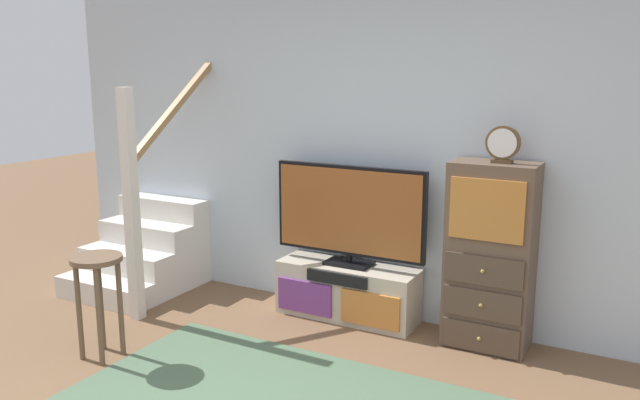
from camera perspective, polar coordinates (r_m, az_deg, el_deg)
name	(u,v)px	position (r m, az deg, el deg)	size (l,w,h in m)	color
back_wall	(399,146)	(4.93, 7.06, 4.77)	(6.40, 0.12, 2.70)	silver
media_console	(347,292)	(5.08, 2.43, -8.16)	(1.12, 0.38, 0.43)	#BCB29E
television	(349,213)	(4.92, 2.62, -1.15)	(1.24, 0.22, 0.78)	black
side_cabinet	(490,257)	(4.60, 14.92, -4.89)	(0.58, 0.38, 1.32)	brown
desk_clock	(503,144)	(4.42, 15.99, 4.78)	(0.23, 0.08, 0.25)	#4C3823
staircase	(159,241)	(6.10, -14.12, -3.56)	(1.00, 1.36, 2.20)	silver
bar_stool_near	(98,283)	(4.56, -19.18, -6.98)	(0.34, 0.34, 0.71)	brown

